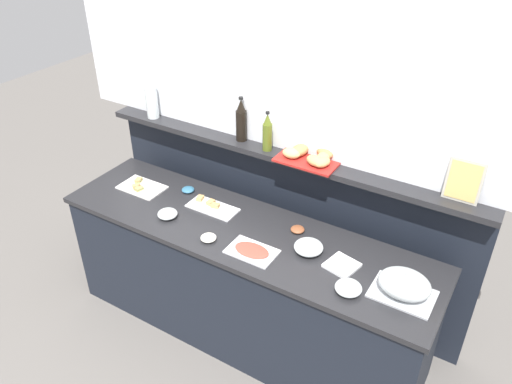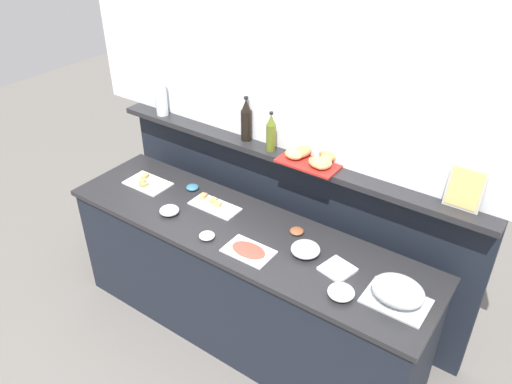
# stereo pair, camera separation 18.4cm
# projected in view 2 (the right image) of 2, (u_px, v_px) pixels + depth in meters

# --- Properties ---
(ground_plane) EXTENTS (12.00, 12.00, 0.00)m
(ground_plane) POSITION_uv_depth(u_px,v_px,m) (288.00, 283.00, 4.17)
(ground_plane) COLOR slate
(buffet_counter) EXTENTS (2.57, 0.69, 0.92)m
(buffet_counter) POSITION_uv_depth(u_px,v_px,m) (244.00, 283.00, 3.51)
(buffet_counter) COLOR black
(buffet_counter) RESTS_ON ground_plane
(back_ledge_unit) EXTENTS (2.81, 0.22, 1.28)m
(back_ledge_unit) POSITION_uv_depth(u_px,v_px,m) (285.00, 222.00, 3.76)
(back_ledge_unit) COLOR black
(back_ledge_unit) RESTS_ON ground_plane
(upper_wall_panel) EXTENTS (3.41, 0.08, 1.32)m
(upper_wall_panel) POSITION_uv_depth(u_px,v_px,m) (294.00, 51.00, 3.09)
(upper_wall_panel) COLOR white
(upper_wall_panel) RESTS_ON back_ledge_unit
(sandwich_platter_rear) EXTENTS (0.35, 0.16, 0.04)m
(sandwich_platter_rear) POSITION_uv_depth(u_px,v_px,m) (214.00, 205.00, 3.49)
(sandwich_platter_rear) COLOR white
(sandwich_platter_rear) RESTS_ON buffet_counter
(sandwich_platter_side) EXTENTS (0.33, 0.21, 0.04)m
(sandwich_platter_side) POSITION_uv_depth(u_px,v_px,m) (147.00, 183.00, 3.73)
(sandwich_platter_side) COLOR white
(sandwich_platter_side) RESTS_ON buffet_counter
(cold_cuts_platter) EXTENTS (0.30, 0.20, 0.02)m
(cold_cuts_platter) POSITION_uv_depth(u_px,v_px,m) (249.00, 251.00, 3.07)
(cold_cuts_platter) COLOR silver
(cold_cuts_platter) RESTS_ON buffet_counter
(serving_cloche) EXTENTS (0.34, 0.24, 0.17)m
(serving_cloche) POSITION_uv_depth(u_px,v_px,m) (398.00, 292.00, 2.68)
(serving_cloche) COLOR #B7BABF
(serving_cloche) RESTS_ON buffet_counter
(glass_bowl_large) EXTENTS (0.15, 0.15, 0.06)m
(glass_bowl_large) POSITION_uv_depth(u_px,v_px,m) (341.00, 292.00, 2.74)
(glass_bowl_large) COLOR silver
(glass_bowl_large) RESTS_ON buffet_counter
(glass_bowl_medium) EXTENTS (0.13, 0.13, 0.05)m
(glass_bowl_medium) POSITION_uv_depth(u_px,v_px,m) (169.00, 211.00, 3.40)
(glass_bowl_medium) COLOR silver
(glass_bowl_medium) RESTS_ON buffet_counter
(glass_bowl_small) EXTENTS (0.18, 0.18, 0.07)m
(glass_bowl_small) POSITION_uv_depth(u_px,v_px,m) (305.00, 250.00, 3.04)
(glass_bowl_small) COLOR silver
(glass_bowl_small) RESTS_ON buffet_counter
(condiment_bowl_cream) EXTENTS (0.09, 0.09, 0.03)m
(condiment_bowl_cream) POSITION_uv_depth(u_px,v_px,m) (297.00, 231.00, 3.23)
(condiment_bowl_cream) COLOR brown
(condiment_bowl_cream) RESTS_ON buffet_counter
(condiment_bowl_dark) EXTENTS (0.10, 0.10, 0.04)m
(condiment_bowl_dark) POSITION_uv_depth(u_px,v_px,m) (207.00, 236.00, 3.18)
(condiment_bowl_dark) COLOR silver
(condiment_bowl_dark) RESTS_ON buffet_counter
(condiment_bowl_red) EXTENTS (0.09, 0.09, 0.03)m
(condiment_bowl_red) POSITION_uv_depth(u_px,v_px,m) (192.00, 187.00, 3.67)
(condiment_bowl_red) COLOR teal
(condiment_bowl_red) RESTS_ON buffet_counter
(napkin_stack) EXTENTS (0.20, 0.20, 0.02)m
(napkin_stack) POSITION_uv_depth(u_px,v_px,m) (337.00, 270.00, 2.93)
(napkin_stack) COLOR white
(napkin_stack) RESTS_ON buffet_counter
(wine_bottle_dark) EXTENTS (0.08, 0.08, 0.32)m
(wine_bottle_dark) POSITION_uv_depth(u_px,v_px,m) (246.00, 121.00, 3.47)
(wine_bottle_dark) COLOR black
(wine_bottle_dark) RESTS_ON back_ledge_unit
(olive_oil_bottle) EXTENTS (0.06, 0.06, 0.28)m
(olive_oil_bottle) POSITION_uv_depth(u_px,v_px,m) (271.00, 133.00, 3.35)
(olive_oil_bottle) COLOR #56661E
(olive_oil_bottle) RESTS_ON back_ledge_unit
(bread_basket) EXTENTS (0.40, 0.29, 0.08)m
(bread_basket) POSITION_uv_depth(u_px,v_px,m) (314.00, 158.00, 3.24)
(bread_basket) COLOR #B2231E
(bread_basket) RESTS_ON back_ledge_unit
(framed_picture) EXTENTS (0.20, 0.05, 0.25)m
(framed_picture) POSITION_uv_depth(u_px,v_px,m) (465.00, 189.00, 2.77)
(framed_picture) COLOR #B2AD9E
(framed_picture) RESTS_ON back_ledge_unit
(water_carafe) EXTENTS (0.09, 0.09, 0.24)m
(water_carafe) POSITION_uv_depth(u_px,v_px,m) (161.00, 100.00, 3.84)
(water_carafe) COLOR silver
(water_carafe) RESTS_ON back_ledge_unit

